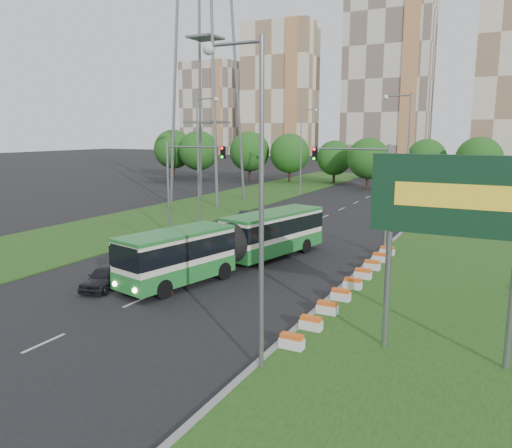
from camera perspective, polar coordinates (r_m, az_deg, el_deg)
The scene contains 20 objects.
ground at distance 30.52m, azimuth -1.71°, elevation -6.31°, with size 360.00×360.00×0.00m, color black.
grass_median at distance 34.77m, azimuth 24.39°, elevation -5.04°, with size 14.00×60.00×0.15m, color #214614.
median_kerb at distance 35.66m, azimuth 13.17°, elevation -3.97°, with size 0.30×60.00×0.18m, color gray.
left_verge at distance 60.55m, azimuth -5.37°, elevation 2.11°, with size 12.00×110.00×0.10m, color #214614.
lane_markings at distance 49.50m, azimuth 6.33°, elevation 0.16°, with size 0.20×100.00×0.01m, color #ABABA4, non-canonical shape.
flower_planters at distance 28.68m, azimuth 10.99°, elevation -6.68°, with size 1.10×18.10×0.60m, color silver, non-canonical shape.
billboard at distance 19.89m, azimuth 21.56°, elevation 2.08°, with size 6.00×0.37×8.00m.
traffic_mast_median at distance 36.98m, azimuth 12.34°, elevation 4.86°, with size 5.76×0.32×8.00m.
traffic_mast_left at distance 42.51m, azimuth -8.29°, elevation 5.70°, with size 5.76×0.32×8.00m.
street_lamps at distance 39.59m, azimuth 1.36°, elevation 6.40°, with size 36.00×60.00×12.00m, color slate, non-canonical shape.
transmission_pylon at distance 64.87m, azimuth -5.82°, elevation 22.16°, with size 12.00×12.00×44.00m, color slate, non-canonical shape.
tree_line at distance 80.86m, azimuth 24.15°, elevation 6.52°, with size 120.00×8.00×9.00m, color #1D5215, non-canonical shape.
apartment_tower_west at distance 193.19m, azimuth 2.73°, elevation 14.98°, with size 26.00×15.00×48.00m, color beige.
apartment_tower_cwest at distance 180.74m, azimuth 14.84°, elevation 15.61°, with size 28.00×15.00×52.00m, color beige.
midrise_west at distance 206.92m, azimuth -5.08°, elevation 12.99°, with size 22.00×14.00×36.00m, color beige.
articulated_bus at distance 32.64m, azimuth -2.74°, elevation -2.09°, with size 2.66×17.04×2.81m.
car_left_near at distance 29.99m, azimuth -16.86°, elevation -5.78°, with size 1.54×3.84×1.31m, color black.
car_left_far at distance 46.03m, azimuth -0.91°, elevation 0.44°, with size 1.67×4.78×1.57m, color black.
pedestrian at distance 30.81m, azimuth -13.38°, elevation -4.70°, with size 0.66×0.43×1.80m, color gray.
shopping_trolley at distance 28.23m, azimuth -9.99°, elevation -7.26°, with size 0.34×0.36×0.59m.
Camera 1 is at (14.01, -25.64, 8.82)m, focal length 35.00 mm.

